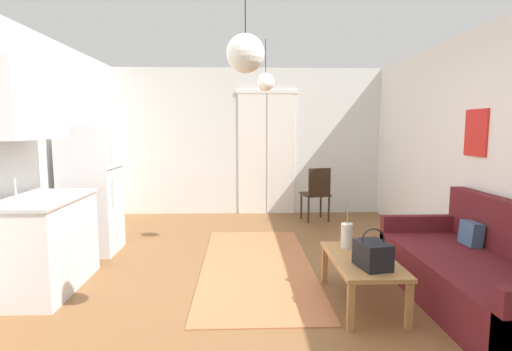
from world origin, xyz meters
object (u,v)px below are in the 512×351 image
(bamboo_vase, at_px, (347,236))
(pendant_lamp_near, at_px, (245,53))
(couch, at_px, (485,276))
(pendant_lamp_far, at_px, (266,82))
(coffee_table, at_px, (362,263))
(handbag, at_px, (373,254))
(refrigerator, at_px, (91,190))
(accent_chair, at_px, (317,191))

(bamboo_vase, distance_m, pendant_lamp_near, 2.01)
(couch, distance_m, pendant_lamp_far, 3.06)
(bamboo_vase, height_order, pendant_lamp_near, pendant_lamp_near)
(coffee_table, xyz_separation_m, handbag, (0.01, -0.24, 0.16))
(coffee_table, relative_size, refrigerator, 0.65)
(accent_chair, bearing_deg, coffee_table, 74.92)
(accent_chair, bearing_deg, pendant_lamp_near, 60.20)
(couch, relative_size, coffee_table, 2.04)
(couch, height_order, refrigerator, refrigerator)
(handbag, relative_size, pendant_lamp_far, 0.54)
(handbag, height_order, pendant_lamp_far, pendant_lamp_far)
(refrigerator, relative_size, pendant_lamp_far, 2.57)
(couch, bearing_deg, handbag, -172.71)
(pendant_lamp_near, relative_size, pendant_lamp_far, 1.13)
(pendant_lamp_far, bearing_deg, accent_chair, 58.53)
(bamboo_vase, relative_size, pendant_lamp_far, 0.75)
(handbag, bearing_deg, accent_chair, 86.90)
(bamboo_vase, relative_size, refrigerator, 0.29)
(refrigerator, distance_m, pendant_lamp_near, 3.17)
(refrigerator, bearing_deg, pendant_lamp_far, -1.19)
(coffee_table, height_order, pendant_lamp_far, pendant_lamp_far)
(couch, relative_size, bamboo_vase, 4.55)
(accent_chair, bearing_deg, handbag, 75.31)
(bamboo_vase, height_order, pendant_lamp_far, pendant_lamp_far)
(coffee_table, bearing_deg, pendant_lamp_near, -149.05)
(accent_chair, relative_size, pendant_lamp_far, 1.47)
(pendant_lamp_far, bearing_deg, refrigerator, 178.81)
(bamboo_vase, distance_m, pendant_lamp_far, 2.13)
(pendant_lamp_near, bearing_deg, handbag, 19.88)
(bamboo_vase, distance_m, handbag, 0.53)
(coffee_table, height_order, pendant_lamp_near, pendant_lamp_near)
(bamboo_vase, bearing_deg, accent_chair, 84.87)
(couch, xyz_separation_m, bamboo_vase, (-1.11, 0.39, 0.26))
(accent_chair, height_order, pendant_lamp_near, pendant_lamp_near)
(pendant_lamp_near, bearing_deg, pendant_lamp_far, 82.93)
(refrigerator, bearing_deg, pendant_lamp_near, -49.18)
(handbag, bearing_deg, refrigerator, 148.20)
(bamboo_vase, height_order, refrigerator, refrigerator)
(refrigerator, xyz_separation_m, pendant_lamp_far, (2.17, -0.05, 1.32))
(pendant_lamp_near, bearing_deg, bamboo_vase, 43.01)
(couch, distance_m, handbag, 1.08)
(coffee_table, bearing_deg, accent_chair, 86.51)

